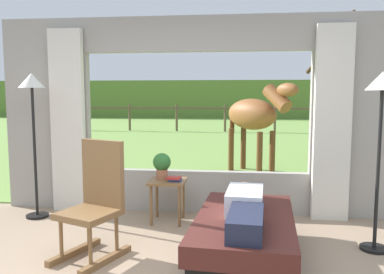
{
  "coord_description": "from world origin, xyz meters",
  "views": [
    {
      "loc": [
        0.55,
        -2.89,
        1.57
      ],
      "look_at": [
        0.0,
        1.8,
        1.05
      ],
      "focal_mm": 37.22,
      "sensor_mm": 36.0,
      "label": 1
    }
  ],
  "objects": [
    {
      "name": "side_table",
      "position": [
        -0.3,
        1.79,
        0.43
      ],
      "size": [
        0.44,
        0.44,
        0.52
      ],
      "color": "brown",
      "rests_on": "ground_plane"
    },
    {
      "name": "reclining_person",
      "position": [
        0.62,
        0.73,
        0.52
      ],
      "size": [
        0.38,
        1.44,
        0.22
      ],
      "rotation": [
        0.0,
        0.0,
        -0.08
      ],
      "color": "silver",
      "rests_on": "recliner_sofa"
    },
    {
      "name": "horse",
      "position": [
        0.85,
        4.8,
        1.16
      ],
      "size": [
        1.43,
        1.62,
        1.73
      ],
      "rotation": [
        0.0,
        0.0,
        -2.45
      ],
      "color": "brown",
      "rests_on": "outdoor_pasture_lawn"
    },
    {
      "name": "curtain_panel_right",
      "position": [
        1.69,
        2.12,
        1.2
      ],
      "size": [
        0.44,
        0.1,
        2.4
      ],
      "primitive_type": "cube",
      "color": "silver",
      "rests_on": "ground_plane"
    },
    {
      "name": "pasture_tree",
      "position": [
        2.5,
        6.84,
        1.73
      ],
      "size": [
        1.33,
        1.67,
        3.51
      ],
      "color": "#4C3823",
      "rests_on": "outdoor_pasture_lawn"
    },
    {
      "name": "back_wall_with_window",
      "position": [
        0.0,
        2.26,
        1.25
      ],
      "size": [
        5.2,
        0.12,
        2.55
      ],
      "color": "#9E998E",
      "rests_on": "ground_plane"
    },
    {
      "name": "floor_lamp_left",
      "position": [
        -1.99,
        1.78,
        1.47
      ],
      "size": [
        0.32,
        0.32,
        1.82
      ],
      "color": "black",
      "rests_on": "ground_plane"
    },
    {
      "name": "outdoor_pasture_lawn",
      "position": [
        0.0,
        13.16,
        0.01
      ],
      "size": [
        36.0,
        21.68,
        0.02
      ],
      "primitive_type": "cube",
      "color": "#759E47",
      "rests_on": "ground_plane"
    },
    {
      "name": "recliner_sofa",
      "position": [
        0.62,
        0.78,
        0.22
      ],
      "size": [
        1.03,
        1.76,
        0.42
      ],
      "rotation": [
        0.0,
        0.0,
        -0.08
      ],
      "color": "black",
      "rests_on": "ground_plane"
    },
    {
      "name": "curtain_panel_left",
      "position": [
        -1.69,
        2.12,
        1.2
      ],
      "size": [
        0.44,
        0.1,
        2.4
      ],
      "primitive_type": "cube",
      "color": "silver",
      "rests_on": "ground_plane"
    },
    {
      "name": "pasture_fence_line",
      "position": [
        0.0,
        13.37,
        0.74
      ],
      "size": [
        16.1,
        0.1,
        1.1
      ],
      "color": "brown",
      "rests_on": "outdoor_pasture_lawn"
    },
    {
      "name": "floor_lamp_right",
      "position": [
        1.93,
        1.15,
        1.44
      ],
      "size": [
        0.32,
        0.32,
        1.78
      ],
      "color": "black",
      "rests_on": "ground_plane"
    },
    {
      "name": "potted_plant",
      "position": [
        -0.38,
        1.85,
        0.7
      ],
      "size": [
        0.22,
        0.22,
        0.32
      ],
      "color": "#9E6042",
      "rests_on": "side_table"
    },
    {
      "name": "book_stack",
      "position": [
        -0.2,
        1.73,
        0.55
      ],
      "size": [
        0.17,
        0.13,
        0.05
      ],
      "color": "#23478C",
      "rests_on": "side_table"
    },
    {
      "name": "distant_hill_ridge",
      "position": [
        0.0,
        23.0,
        1.2
      ],
      "size": [
        36.0,
        2.0,
        2.4
      ],
      "primitive_type": "cube",
      "color": "#5A7A33",
      "rests_on": "ground_plane"
    },
    {
      "name": "rocking_chair",
      "position": [
        -0.8,
        0.7,
        0.55
      ],
      "size": [
        0.68,
        0.8,
        1.12
      ],
      "rotation": [
        0.0,
        0.0,
        -0.39
      ],
      "color": "brown",
      "rests_on": "ground_plane"
    }
  ]
}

